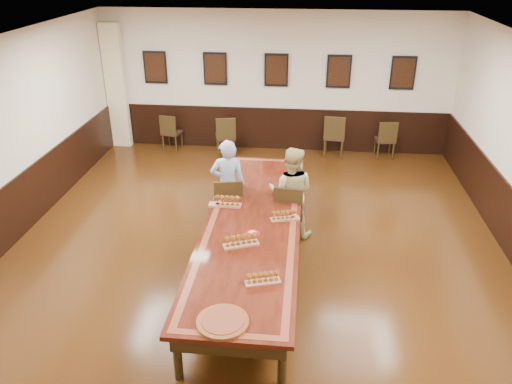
# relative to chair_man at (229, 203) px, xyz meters

# --- Properties ---
(floor) EXTENTS (8.00, 10.00, 0.02)m
(floor) POSITION_rel_chair_man_xyz_m (0.52, -1.03, -0.51)
(floor) COLOR black
(floor) RESTS_ON ground
(ceiling) EXTENTS (8.00, 10.00, 0.02)m
(ceiling) POSITION_rel_chair_man_xyz_m (0.52, -1.03, 2.71)
(ceiling) COLOR white
(ceiling) RESTS_ON floor
(wall_back) EXTENTS (8.00, 0.02, 3.20)m
(wall_back) POSITION_rel_chair_man_xyz_m (0.52, 3.98, 1.10)
(wall_back) COLOR beige
(wall_back) RESTS_ON floor
(chair_man) EXTENTS (0.55, 0.59, 1.00)m
(chair_man) POSITION_rel_chair_man_xyz_m (0.00, 0.00, 0.00)
(chair_man) COLOR black
(chair_man) RESTS_ON floor
(chair_woman) EXTENTS (0.52, 0.55, 1.00)m
(chair_woman) POSITION_rel_chair_man_xyz_m (1.04, -0.14, -0.00)
(chair_woman) COLOR black
(chair_woman) RESTS_ON floor
(spare_chair_a) EXTENTS (0.48, 0.51, 0.87)m
(spare_chair_a) POSITION_rel_chair_man_xyz_m (-1.94, 3.68, -0.06)
(spare_chair_a) COLOR black
(spare_chair_a) RESTS_ON floor
(spare_chair_b) EXTENTS (0.54, 0.57, 0.95)m
(spare_chair_b) POSITION_rel_chair_man_xyz_m (-0.60, 3.43, -0.03)
(spare_chair_b) COLOR black
(spare_chair_b) RESTS_ON floor
(spare_chair_c) EXTENTS (0.52, 0.56, 1.00)m
(spare_chair_c) POSITION_rel_chair_man_xyz_m (1.91, 3.62, 0.00)
(spare_chair_c) COLOR black
(spare_chair_c) RESTS_ON floor
(spare_chair_d) EXTENTS (0.46, 0.49, 0.90)m
(spare_chair_d) POSITION_rel_chair_man_xyz_m (3.07, 3.66, -0.05)
(spare_chair_d) COLOR black
(spare_chair_d) RESTS_ON floor
(person_man) EXTENTS (0.64, 0.48, 1.59)m
(person_man) POSITION_rel_chair_man_xyz_m (-0.02, 0.10, 0.30)
(person_man) COLOR #4B70BD
(person_man) RESTS_ON floor
(person_woman) EXTENTS (0.83, 0.68, 1.56)m
(person_woman) POSITION_rel_chair_man_xyz_m (1.05, -0.04, 0.28)
(person_woman) COLOR #C9BE7D
(person_woman) RESTS_ON floor
(pink_phone) EXTENTS (0.07, 0.14, 0.01)m
(pink_phone) POSITION_rel_chair_man_xyz_m (1.12, -0.81, 0.26)
(pink_phone) COLOR #ED4F9F
(pink_phone) RESTS_ON conference_table
(curtain) EXTENTS (0.45, 0.18, 2.90)m
(curtain) POSITION_rel_chair_man_xyz_m (-3.23, 3.79, 0.95)
(curtain) COLOR beige
(curtain) RESTS_ON floor
(wainscoting) EXTENTS (8.00, 10.00, 1.00)m
(wainscoting) POSITION_rel_chair_man_xyz_m (0.52, -1.03, 0.00)
(wainscoting) COLOR black
(wainscoting) RESTS_ON floor
(conference_table) EXTENTS (1.40, 5.00, 0.76)m
(conference_table) POSITION_rel_chair_man_xyz_m (0.52, -1.03, 0.11)
(conference_table) COLOR black
(conference_table) RESTS_ON floor
(posters) EXTENTS (6.14, 0.04, 0.74)m
(posters) POSITION_rel_chair_man_xyz_m (0.52, 3.90, 1.40)
(posters) COLOR black
(posters) RESTS_ON wall_back
(flight_a) EXTENTS (0.51, 0.16, 0.19)m
(flight_a) POSITION_rel_chair_man_xyz_m (0.05, -0.58, 0.34)
(flight_a) COLOR #9B5C41
(flight_a) RESTS_ON conference_table
(flight_b) EXTENTS (0.45, 0.24, 0.16)m
(flight_b) POSITION_rel_chair_man_xyz_m (0.99, -0.91, 0.33)
(flight_b) COLOR #9B5C41
(flight_b) RESTS_ON conference_table
(flight_c) EXTENTS (0.50, 0.32, 0.18)m
(flight_c) POSITION_rel_chair_man_xyz_m (0.44, -1.69, 0.34)
(flight_c) COLOR #9B5C41
(flight_c) RESTS_ON conference_table
(flight_d) EXTENTS (0.45, 0.25, 0.16)m
(flight_d) POSITION_rel_chair_man_xyz_m (0.81, -2.50, 0.33)
(flight_d) COLOR #9B5C41
(flight_d) RESTS_ON conference_table
(red_plate_grp) EXTENTS (0.22, 0.22, 0.03)m
(red_plate_grp) POSITION_rel_chair_man_xyz_m (0.56, -1.38, 0.26)
(red_plate_grp) COLOR red
(red_plate_grp) RESTS_ON conference_table
(carved_platter) EXTENTS (0.69, 0.69, 0.05)m
(carved_platter) POSITION_rel_chair_man_xyz_m (0.44, -3.26, 0.27)
(carved_platter) COLOR #612E13
(carved_platter) RESTS_ON conference_table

